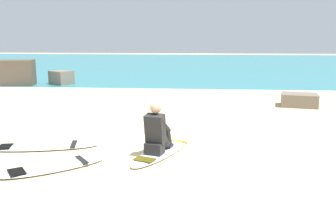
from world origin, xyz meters
TOP-DOWN VIEW (x-y plane):
  - ground_plane at (0.00, 0.00)m, footprint 80.00×80.00m
  - sea at (0.00, 21.40)m, footprint 80.00×28.00m
  - breaking_foam at (0.00, 7.70)m, footprint 80.00×0.90m
  - surfboard_main at (0.01, 0.33)m, footprint 1.31×2.23m
  - surfer_seated at (-0.08, 0.13)m, footprint 0.51×0.76m
  - surfboard_spare_near at (-2.40, 0.38)m, footprint 2.25×0.98m
  - surfboard_spare_far at (-1.74, -0.73)m, footprint 1.74×1.51m
  - rock_outcrop_distant at (-6.97, 8.98)m, footprint 3.38×1.78m
  - shoreline_rock at (3.83, 5.38)m, footprint 1.24×1.06m

SIDE VIEW (x-z plane):
  - ground_plane at x=0.00m, z-range 0.00..0.00m
  - surfboard_main at x=0.01m, z-range 0.00..0.07m
  - surfboard_spare_near at x=-2.40m, z-range 0.00..0.07m
  - surfboard_spare_far at x=-1.74m, z-range 0.00..0.07m
  - sea at x=0.00m, z-range 0.00..0.10m
  - breaking_foam at x=0.00m, z-range 0.00..0.11m
  - shoreline_rock at x=3.83m, z-range 0.00..0.40m
  - surfer_seated at x=-0.08m, z-range -0.04..0.91m
  - rock_outcrop_distant at x=-6.97m, z-range -0.09..1.08m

